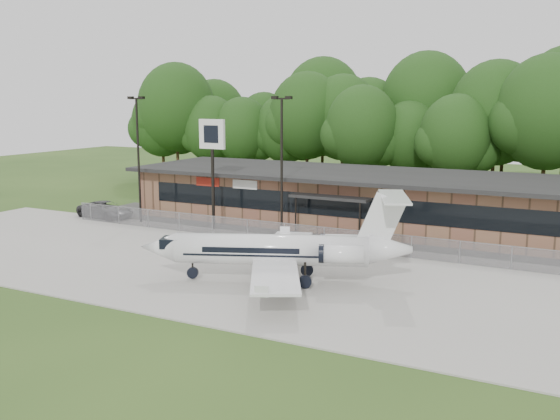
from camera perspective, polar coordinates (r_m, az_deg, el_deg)
The scene contains 11 objects.
ground at distance 29.27m, azimuth -5.95°, elevation -9.96°, with size 160.00×160.00×0.00m, color #294719.
apron at distance 35.88m, azimuth 1.08°, elevation -6.04°, with size 64.00×18.00×0.08m, color #9E9B93.
parking_lot at distance 46.17m, azimuth 7.40°, elevation -2.47°, with size 50.00×9.00×0.06m, color #383835.
terminal at distance 49.90m, azimuth 9.19°, elevation 0.94°, with size 41.00×11.65×4.30m.
fence at distance 41.90m, azimuth 5.32°, elevation -2.68°, with size 46.00×0.04×1.52m.
treeline at distance 66.74m, azimuth 14.21°, elevation 7.65°, with size 72.00×12.00×15.00m, color #1B3410, non-canonical shape.
light_pole_left at distance 51.69m, azimuth -12.84°, elevation 5.38°, with size 1.55×0.30×10.23m.
light_pole_mid at distance 44.49m, azimuth 0.15°, elevation 4.90°, with size 1.55×0.30×10.23m.
business_jet at distance 34.23m, azimuth 0.14°, elevation -3.75°, with size 14.80×13.21×5.08m.
suv at distance 55.03m, azimuth -15.66°, elevation 0.01°, with size 2.39×5.18×1.44m, color #343437.
pole_sign at distance 47.75m, azimuth -6.22°, elevation 5.85°, with size 2.24×0.36×8.52m.
Camera 1 is at (15.17, -22.94, 10.02)m, focal length 40.00 mm.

